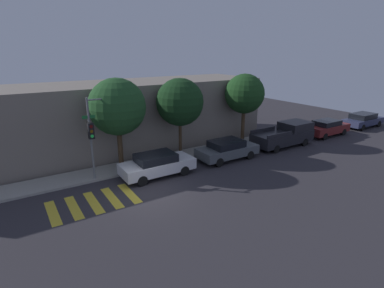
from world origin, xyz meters
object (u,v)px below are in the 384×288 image
(tree_far_end, at_px, (245,94))
(sedan_near_corner, at_px, (157,164))
(tree_midblock, at_px, (180,102))
(sedan_tail_of_row, at_px, (363,120))
(tree_near_corner, at_px, (117,107))
(sedan_far_end, at_px, (327,128))
(sedan_middle, at_px, (227,149))
(traffic_light_pole, at_px, (97,125))
(pickup_truck, at_px, (285,135))

(tree_far_end, bearing_deg, sedan_near_corner, -165.21)
(tree_midblock, height_order, tree_far_end, tree_far_end)
(sedan_tail_of_row, height_order, tree_midblock, tree_midblock)
(tree_near_corner, xyz_separation_m, tree_far_end, (10.27, 0.00, 0.02))
(sedan_tail_of_row, xyz_separation_m, tree_far_end, (-13.67, 2.34, 3.29))
(tree_near_corner, height_order, tree_midblock, tree_near_corner)
(sedan_far_end, relative_size, tree_midblock, 0.80)
(sedan_near_corner, bearing_deg, sedan_middle, -0.00)
(traffic_light_pole, distance_m, sedan_far_end, 19.87)
(sedan_near_corner, relative_size, sedan_tail_of_row, 0.95)
(tree_midblock, bearing_deg, sedan_far_end, -9.69)
(tree_far_end, bearing_deg, pickup_truck, -44.42)
(sedan_middle, bearing_deg, sedan_tail_of_row, 0.00)
(tree_midblock, bearing_deg, pickup_truck, -15.82)
(traffic_light_pole, relative_size, sedan_middle, 1.12)
(sedan_tail_of_row, bearing_deg, sedan_middle, -180.00)
(sedan_middle, bearing_deg, tree_midblock, 135.52)
(traffic_light_pole, distance_m, tree_near_corner, 2.03)
(traffic_light_pole, bearing_deg, tree_midblock, 10.18)
(pickup_truck, xyz_separation_m, tree_near_corner, (-12.66, 2.34, 3.09))
(traffic_light_pole, bearing_deg, sedan_tail_of_row, -2.84)
(traffic_light_pole, relative_size, tree_midblock, 0.88)
(tree_midblock, bearing_deg, sedan_middle, -44.48)
(pickup_truck, height_order, tree_far_end, tree_far_end)
(pickup_truck, distance_m, tree_near_corner, 13.24)
(sedan_middle, relative_size, sedan_far_end, 0.98)
(sedan_tail_of_row, relative_size, tree_near_corner, 0.81)
(sedan_tail_of_row, bearing_deg, tree_midblock, 173.17)
(tree_near_corner, bearing_deg, pickup_truck, -10.47)
(sedan_near_corner, distance_m, tree_far_end, 9.73)
(sedan_near_corner, distance_m, pickup_truck, 11.25)
(tree_near_corner, xyz_separation_m, tree_midblock, (4.40, 0.00, -0.10))
(tree_near_corner, bearing_deg, sedan_middle, -19.02)
(sedan_near_corner, relative_size, tree_midblock, 0.80)
(sedan_near_corner, height_order, sedan_far_end, sedan_near_corner)
(sedan_near_corner, height_order, pickup_truck, pickup_truck)
(traffic_light_pole, xyz_separation_m, tree_near_corner, (1.57, 1.07, 0.70))
(traffic_light_pole, bearing_deg, pickup_truck, -5.09)
(tree_far_end, bearing_deg, traffic_light_pole, -174.83)
(tree_near_corner, distance_m, tree_midblock, 4.40)
(sedan_tail_of_row, xyz_separation_m, tree_midblock, (-19.53, 2.34, 3.16))
(sedan_tail_of_row, distance_m, tree_midblock, 19.93)
(sedan_far_end, relative_size, sedan_tail_of_row, 0.94)
(sedan_near_corner, xyz_separation_m, sedan_tail_of_row, (22.52, 0.00, -0.02))
(sedan_near_corner, xyz_separation_m, tree_midblock, (2.99, 2.34, 3.14))
(sedan_middle, bearing_deg, sedan_near_corner, 180.00)
(traffic_light_pole, distance_m, tree_far_end, 11.91)
(sedan_tail_of_row, bearing_deg, tree_far_end, 170.29)
(sedan_middle, relative_size, tree_midblock, 0.78)
(sedan_middle, height_order, tree_near_corner, tree_near_corner)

